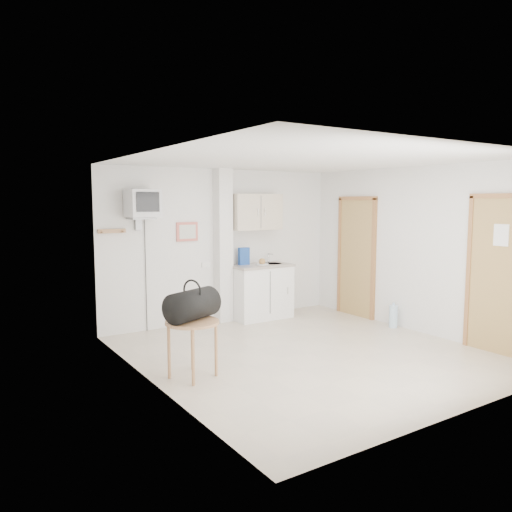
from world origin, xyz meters
TOP-DOWN VIEW (x-y plane):
  - ground at (0.00, 0.00)m, footprint 4.50×4.50m
  - room_envelope at (0.24, 0.09)m, footprint 4.24×4.54m
  - kitchenette at (0.57, 2.00)m, footprint 1.03×0.58m
  - crt_television at (-1.45, 2.02)m, footprint 0.44×0.45m
  - round_table at (-1.65, 0.01)m, footprint 0.61×0.61m
  - duffel_bag at (-1.63, 0.04)m, footprint 0.71×0.57m
  - water_bottle at (1.98, 0.31)m, footprint 0.13×0.13m

SIDE VIEW (x-z plane):
  - ground at x=0.00m, z-range 0.00..0.00m
  - water_bottle at x=1.98m, z-range -0.02..0.38m
  - round_table at x=-1.65m, z-range 0.24..0.89m
  - kitchenette at x=0.57m, z-range -0.25..1.85m
  - duffel_bag at x=-1.63m, z-range 0.59..1.06m
  - room_envelope at x=0.24m, z-range 0.26..2.81m
  - crt_television at x=-1.45m, z-range 0.86..3.01m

